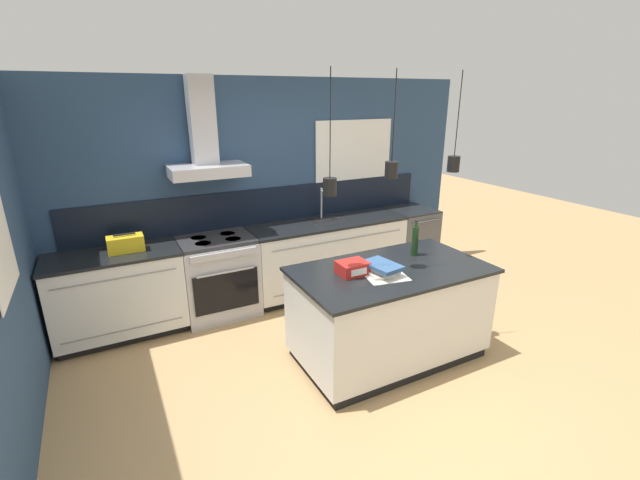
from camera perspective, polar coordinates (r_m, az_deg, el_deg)
The scene contains 13 objects.
ground_plane at distance 4.07m, azimuth 3.78°, elevation -17.46°, with size 16.00×16.00×0.00m, color tan.
wall_back at distance 5.18m, azimuth -7.83°, elevation 7.00°, with size 5.60×2.03×2.60m.
wall_left at distance 3.71m, azimuth -36.79°, elevation -2.30°, with size 0.08×3.80×2.60m.
counter_run_left at distance 4.87m, azimuth -25.26°, elevation -6.57°, with size 1.27×0.64×0.91m.
counter_run_sink at distance 5.45m, azimuth 1.05°, elevation -2.01°, with size 2.01×0.64×1.30m.
oven_range at distance 4.98m, azimuth -13.34°, elevation -4.73°, with size 0.81×0.66×0.91m.
dishwasher at distance 6.15m, azimuth 11.74°, elevation -0.04°, with size 0.59×0.65×0.91m.
kitchen_island at distance 4.13m, azimuth 9.17°, elevation -9.53°, with size 1.78×1.00×0.91m.
bottle_on_island at distance 4.24m, azimuth 12.56°, elevation -0.04°, with size 0.07×0.07×0.36m.
book_stack at distance 3.77m, azimuth 8.21°, elevation -3.80°, with size 0.28×0.37×0.10m.
red_supply_box at distance 3.76m, azimuth 4.35°, elevation -3.72°, with size 0.26×0.22×0.11m.
paper_pile at distance 3.76m, azimuth 8.68°, elevation -4.74°, with size 0.40×0.38×0.01m.
yellow_toolbox at distance 4.69m, azimuth -24.49°, elevation -0.45°, with size 0.34×0.18×0.19m.
Camera 1 is at (-1.74, -2.78, 2.41)m, focal length 24.00 mm.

